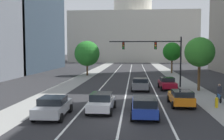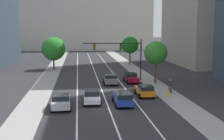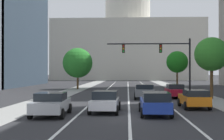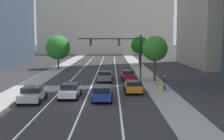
{
  "view_description": "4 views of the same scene",
  "coord_description": "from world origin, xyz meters",
  "px_view_note": "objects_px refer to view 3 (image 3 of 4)",
  "views": [
    {
      "loc": [
        0.93,
        -17.98,
        4.88
      ],
      "look_at": [
        -2.26,
        18.78,
        2.03
      ],
      "focal_mm": 41.9,
      "sensor_mm": 36.0,
      "label": 1
    },
    {
      "loc": [
        -3.1,
        -31.04,
        8.4
      ],
      "look_at": [
        1.88,
        13.54,
        2.15
      ],
      "focal_mm": 48.59,
      "sensor_mm": 36.0,
      "label": 2
    },
    {
      "loc": [
        -0.12,
        -19.84,
        2.82
      ],
      "look_at": [
        -2.09,
        21.04,
        3.01
      ],
      "focal_mm": 51.42,
      "sensor_mm": 36.0,
      "label": 3
    },
    {
      "loc": [
        2.61,
        -27.32,
        6.08
      ],
      "look_at": [
        2.74,
        16.16,
        1.35
      ],
      "focal_mm": 47.24,
      "sensor_mm": 36.0,
      "label": 4
    }
  ],
  "objects_px": {
    "traffic_signal_mast": "(162,55)",
    "street_tree_near_right": "(212,54)",
    "street_tree_mid_right": "(177,62)",
    "car_silver": "(51,104)",
    "car_orange": "(194,98)",
    "car_crimson": "(175,91)",
    "capitol_building": "(128,39)",
    "car_blue": "(155,103)",
    "street_tree_mid_left": "(78,63)",
    "car_white": "(105,101)",
    "car_gray": "(145,91)"
  },
  "relations": [
    {
      "from": "capitol_building",
      "to": "car_silver",
      "type": "height_order",
      "value": "capitol_building"
    },
    {
      "from": "capitol_building",
      "to": "car_gray",
      "type": "height_order",
      "value": "capitol_building"
    },
    {
      "from": "car_silver",
      "to": "car_gray",
      "type": "bearing_deg",
      "value": -28.36
    },
    {
      "from": "car_white",
      "to": "street_tree_mid_right",
      "type": "height_order",
      "value": "street_tree_mid_right"
    },
    {
      "from": "car_crimson",
      "to": "car_white",
      "type": "xyz_separation_m",
      "value": [
        -6.63,
        -12.33,
        0.01
      ]
    },
    {
      "from": "capitol_building",
      "to": "street_tree_mid_left",
      "type": "bearing_deg",
      "value": -97.45
    },
    {
      "from": "capitol_building",
      "to": "car_crimson",
      "type": "distance_m",
      "value": 79.55
    },
    {
      "from": "street_tree_near_right",
      "to": "street_tree_mid_left",
      "type": "bearing_deg",
      "value": 134.14
    },
    {
      "from": "street_tree_near_right",
      "to": "car_gray",
      "type": "bearing_deg",
      "value": -177.07
    },
    {
      "from": "street_tree_mid_right",
      "to": "car_crimson",
      "type": "bearing_deg",
      "value": -99.26
    },
    {
      "from": "car_silver",
      "to": "car_blue",
      "type": "bearing_deg",
      "value": -86.66
    },
    {
      "from": "car_orange",
      "to": "street_tree_mid_left",
      "type": "xyz_separation_m",
      "value": [
        -13.05,
        26.16,
        3.44
      ]
    },
    {
      "from": "street_tree_mid_right",
      "to": "street_tree_near_right",
      "type": "height_order",
      "value": "street_tree_mid_right"
    },
    {
      "from": "car_blue",
      "to": "car_gray",
      "type": "distance_m",
      "value": 12.59
    },
    {
      "from": "street_tree_mid_left",
      "to": "capitol_building",
      "type": "bearing_deg",
      "value": 82.55
    },
    {
      "from": "car_crimson",
      "to": "car_orange",
      "type": "xyz_separation_m",
      "value": [
        0.0,
        -9.65,
        0.0
      ]
    },
    {
      "from": "car_blue",
      "to": "car_white",
      "type": "relative_size",
      "value": 1.15
    },
    {
      "from": "traffic_signal_mast",
      "to": "capitol_building",
      "type": "bearing_deg",
      "value": 92.9
    },
    {
      "from": "car_silver",
      "to": "street_tree_mid_left",
      "type": "xyz_separation_m",
      "value": [
        -3.1,
        30.72,
        3.43
      ]
    },
    {
      "from": "car_crimson",
      "to": "street_tree_mid_right",
      "type": "distance_m",
      "value": 23.38
    },
    {
      "from": "traffic_signal_mast",
      "to": "street_tree_mid_right",
      "type": "distance_m",
      "value": 21.17
    },
    {
      "from": "car_crimson",
      "to": "street_tree_near_right",
      "type": "height_order",
      "value": "street_tree_near_right"
    },
    {
      "from": "car_blue",
      "to": "street_tree_mid_right",
      "type": "distance_m",
      "value": 37.27
    },
    {
      "from": "car_crimson",
      "to": "street_tree_mid_right",
      "type": "height_order",
      "value": "street_tree_mid_right"
    },
    {
      "from": "car_blue",
      "to": "street_tree_mid_left",
      "type": "xyz_separation_m",
      "value": [
        -9.73,
        30.14,
        3.4
      ]
    },
    {
      "from": "car_gray",
      "to": "car_white",
      "type": "bearing_deg",
      "value": 165.69
    },
    {
      "from": "capitol_building",
      "to": "street_tree_near_right",
      "type": "distance_m",
      "value": 79.99
    },
    {
      "from": "car_silver",
      "to": "car_orange",
      "type": "relative_size",
      "value": 1.1
    },
    {
      "from": "street_tree_mid_left",
      "to": "car_orange",
      "type": "bearing_deg",
      "value": -63.48
    },
    {
      "from": "street_tree_mid_left",
      "to": "car_crimson",
      "type": "bearing_deg",
      "value": -51.67
    },
    {
      "from": "car_white",
      "to": "car_gray",
      "type": "height_order",
      "value": "same"
    },
    {
      "from": "car_crimson",
      "to": "street_tree_near_right",
      "type": "bearing_deg",
      "value": -103.12
    },
    {
      "from": "traffic_signal_mast",
      "to": "street_tree_near_right",
      "type": "xyz_separation_m",
      "value": [
        4.76,
        -2.86,
        -0.13
      ]
    },
    {
      "from": "capitol_building",
      "to": "car_silver",
      "type": "relative_size",
      "value": 11.3
    },
    {
      "from": "car_silver",
      "to": "car_white",
      "type": "height_order",
      "value": "car_white"
    },
    {
      "from": "street_tree_mid_right",
      "to": "street_tree_near_right",
      "type": "relative_size",
      "value": 1.01
    },
    {
      "from": "car_orange",
      "to": "street_tree_mid_right",
      "type": "distance_m",
      "value": 32.86
    },
    {
      "from": "car_orange",
      "to": "street_tree_mid_left",
      "type": "height_order",
      "value": "street_tree_mid_left"
    },
    {
      "from": "capitol_building",
      "to": "car_crimson",
      "type": "height_order",
      "value": "capitol_building"
    },
    {
      "from": "car_crimson",
      "to": "car_gray",
      "type": "height_order",
      "value": "car_gray"
    },
    {
      "from": "capitol_building",
      "to": "car_blue",
      "type": "xyz_separation_m",
      "value": [
        1.66,
        -91.89,
        -13.36
      ]
    },
    {
      "from": "street_tree_mid_left",
      "to": "street_tree_mid_right",
      "type": "distance_m",
      "value": 17.9
    },
    {
      "from": "car_blue",
      "to": "car_crimson",
      "type": "bearing_deg",
      "value": -13.55
    },
    {
      "from": "street_tree_mid_right",
      "to": "street_tree_near_right",
      "type": "bearing_deg",
      "value": -90.17
    },
    {
      "from": "car_silver",
      "to": "traffic_signal_mast",
      "type": "distance_m",
      "value": 19.03
    },
    {
      "from": "traffic_signal_mast",
      "to": "street_tree_mid_right",
      "type": "bearing_deg",
      "value": 76.82
    },
    {
      "from": "car_blue",
      "to": "car_silver",
      "type": "bearing_deg",
      "value": 95.09
    },
    {
      "from": "car_silver",
      "to": "street_tree_near_right",
      "type": "distance_m",
      "value": 19.55
    },
    {
      "from": "car_orange",
      "to": "car_white",
      "type": "distance_m",
      "value": 7.15
    },
    {
      "from": "car_silver",
      "to": "car_orange",
      "type": "distance_m",
      "value": 10.94
    }
  ]
}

